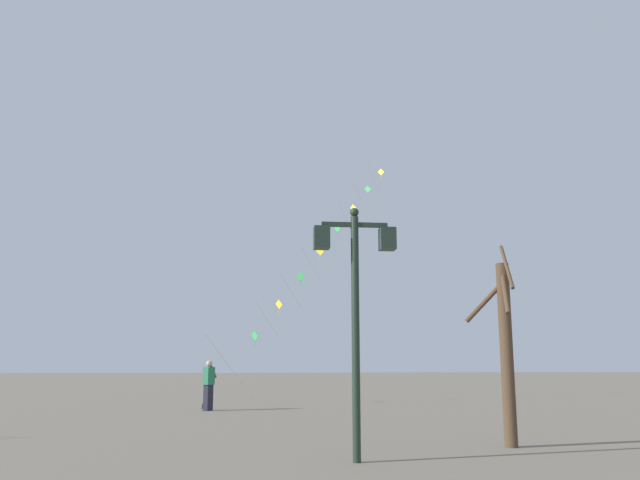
# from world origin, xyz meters

# --- Properties ---
(ground_plane) EXTENTS (160.00, 160.00, 0.00)m
(ground_plane) POSITION_xyz_m (0.00, 20.00, 0.00)
(ground_plane) COLOR #756B5B
(twin_lantern_lamp_post) EXTENTS (1.47, 0.28, 4.39)m
(twin_lantern_lamp_post) POSITION_xyz_m (2.22, 9.19, 3.06)
(twin_lantern_lamp_post) COLOR #1E2D23
(twin_lantern_lamp_post) RESTS_ON ground_plane
(kite_train) EXTENTS (9.05, 11.14, 12.57)m
(kite_train) POSITION_xyz_m (3.38, 27.96, 6.68)
(kite_train) COLOR brown
(kite_train) RESTS_ON ground_plane
(kite_flyer) EXTENTS (0.48, 0.59, 1.71)m
(kite_flyer) POSITION_xyz_m (-1.10, 21.29, 0.90)
(kite_flyer) COLOR #1E1E2D
(kite_flyer) RESTS_ON ground_plane
(bare_tree) EXTENTS (0.89, 1.30, 4.06)m
(bare_tree) POSITION_xyz_m (5.54, 10.79, 1.97)
(bare_tree) COLOR #4C3826
(bare_tree) RESTS_ON ground_plane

